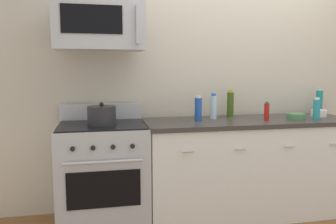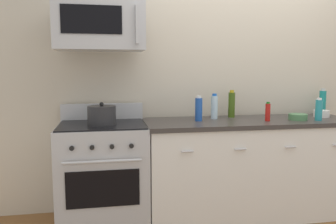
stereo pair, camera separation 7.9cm
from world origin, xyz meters
name	(u,v)px [view 1 (the left image)]	position (x,y,z in m)	size (l,w,h in m)	color
ground_plane	(247,212)	(0.00, 0.00, 0.00)	(6.10, 6.10, 0.00)	brown
back_wall	(234,73)	(0.00, 0.41, 1.35)	(5.08, 0.10, 2.70)	beige
counter_unit	(248,167)	(0.00, 0.00, 0.46)	(1.99, 0.66, 0.92)	white
range_oven	(103,175)	(-1.37, 0.00, 0.47)	(0.76, 0.69, 1.07)	#B7BABF
microwave	(100,27)	(-1.37, 0.05, 1.75)	(0.74, 0.44, 0.40)	#B7BABF
bottle_dish_soap	(317,109)	(0.60, -0.15, 1.02)	(0.06, 0.06, 0.21)	teal
bottle_water_clear	(213,107)	(-0.32, 0.12, 1.04)	(0.07, 0.07, 0.24)	silver
bottle_sparkling_teal	(319,102)	(0.89, 0.22, 1.05)	(0.07, 0.07, 0.27)	#197F7A
bottle_hot_sauce_red	(267,112)	(0.12, -0.10, 1.00)	(0.05, 0.05, 0.18)	#B21914
bottle_soda_blue	(198,109)	(-0.50, 0.02, 1.03)	(0.07, 0.07, 0.23)	#1E4CA5
bottle_olive_oil	(230,104)	(-0.12, 0.19, 1.05)	(0.07, 0.07, 0.27)	#385114
bowl_green_glaze	(296,116)	(0.43, -0.09, 0.95)	(0.17, 0.17, 0.06)	#477A4C
bowl_white_ceramic	(319,113)	(0.77, 0.05, 0.96)	(0.15, 0.15, 0.07)	white
stockpot	(102,116)	(-1.37, -0.05, 1.00)	(0.24, 0.24, 0.19)	#262628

